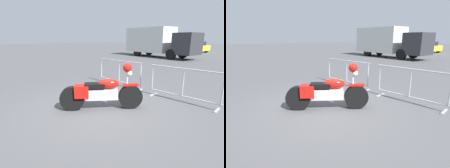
# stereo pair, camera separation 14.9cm
# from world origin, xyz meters

# --- Properties ---
(ground_plane) EXTENTS (120.00, 120.00, 0.00)m
(ground_plane) POSITION_xyz_m (0.00, 0.00, 0.00)
(ground_plane) COLOR #4C4C4F
(motorcycle) EXTENTS (1.59, 1.87, 1.29)m
(motorcycle) POSITION_xyz_m (0.05, -0.09, 0.49)
(motorcycle) COLOR black
(motorcycle) RESTS_ON ground
(crowd_barrier_near) EXTENTS (2.23, 0.49, 1.07)m
(crowd_barrier_near) POSITION_xyz_m (-1.28, 2.04, 0.55)
(crowd_barrier_near) COLOR #9EA0A5
(crowd_barrier_near) RESTS_ON ground
(crowd_barrier_far) EXTENTS (2.23, 0.49, 1.07)m
(crowd_barrier_far) POSITION_xyz_m (1.38, 2.04, 0.55)
(crowd_barrier_far) COLOR #9EA0A5
(crowd_barrier_far) RESTS_ON ground
(box_truck) EXTENTS (7.92, 3.17, 2.98)m
(box_truck) POSITION_xyz_m (-6.47, 13.25, 1.64)
(box_truck) COLOR silver
(box_truck) RESTS_ON ground
(parked_car_blue) EXTENTS (2.38, 4.69, 1.53)m
(parked_car_blue) POSITION_xyz_m (-10.99, 21.51, 0.77)
(parked_car_blue) COLOR #284799
(parked_car_blue) RESTS_ON ground
(parked_car_tan) EXTENTS (2.33, 4.59, 1.50)m
(parked_car_tan) POSITION_xyz_m (-8.22, 21.99, 0.76)
(parked_car_tan) COLOR tan
(parked_car_tan) RESTS_ON ground
(parked_car_yellow) EXTENTS (2.29, 4.52, 1.47)m
(parked_car_yellow) POSITION_xyz_m (-5.46, 21.47, 0.75)
(parked_car_yellow) COLOR yellow
(parked_car_yellow) RESTS_ON ground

